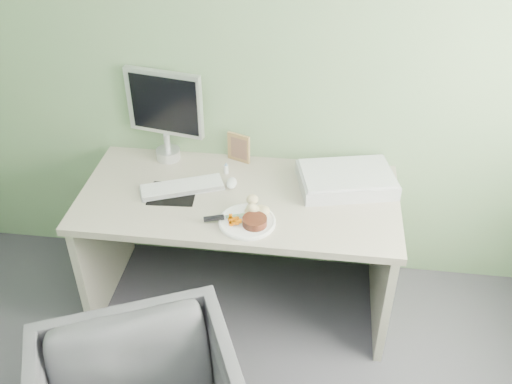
# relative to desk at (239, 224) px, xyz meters

# --- Properties ---
(wall_back) EXTENTS (3.50, 0.00, 3.50)m
(wall_back) POSITION_rel_desk_xyz_m (0.00, 0.38, 0.80)
(wall_back) COLOR #66845D
(wall_back) RESTS_ON floor
(desk) EXTENTS (1.60, 0.75, 0.73)m
(desk) POSITION_rel_desk_xyz_m (0.00, 0.00, 0.00)
(desk) COLOR #B2AB95
(desk) RESTS_ON floor
(plate) EXTENTS (0.27, 0.27, 0.01)m
(plate) POSITION_rel_desk_xyz_m (0.07, -0.21, 0.19)
(plate) COLOR white
(plate) RESTS_ON desk
(steak) EXTENTS (0.13, 0.13, 0.04)m
(steak) POSITION_rel_desk_xyz_m (0.11, -0.24, 0.22)
(steak) COLOR black
(steak) RESTS_ON plate
(potato_pile) EXTENTS (0.14, 0.12, 0.06)m
(potato_pile) POSITION_rel_desk_xyz_m (0.10, -0.16, 0.23)
(potato_pile) COLOR #A28D4E
(potato_pile) RESTS_ON plate
(carrot_heap) EXTENTS (0.07, 0.07, 0.04)m
(carrot_heap) POSITION_rel_desk_xyz_m (0.02, -0.23, 0.22)
(carrot_heap) COLOR orange
(carrot_heap) RESTS_ON plate
(steak_knife) EXTENTS (0.24, 0.10, 0.02)m
(steak_knife) POSITION_rel_desk_xyz_m (-0.04, -0.22, 0.21)
(steak_knife) COLOR silver
(steak_knife) RESTS_ON plate
(mousepad) EXTENTS (0.25, 0.22, 0.00)m
(mousepad) POSITION_rel_desk_xyz_m (-0.33, -0.03, 0.18)
(mousepad) COLOR black
(mousepad) RESTS_ON desk
(keyboard) EXTENTS (0.43, 0.27, 0.02)m
(keyboard) POSITION_rel_desk_xyz_m (-0.29, 0.02, 0.20)
(keyboard) COLOR white
(keyboard) RESTS_ON desk
(computer_mouse) EXTENTS (0.06, 0.10, 0.03)m
(computer_mouse) POSITION_rel_desk_xyz_m (-0.05, 0.08, 0.20)
(computer_mouse) COLOR white
(computer_mouse) RESTS_ON desk
(photo_frame) EXTENTS (0.13, 0.06, 0.16)m
(photo_frame) POSITION_rel_desk_xyz_m (-0.05, 0.32, 0.26)
(photo_frame) COLOR olive
(photo_frame) RESTS_ON desk
(eyedrop_bottle) EXTENTS (0.02, 0.02, 0.07)m
(eyedrop_bottle) POSITION_rel_desk_xyz_m (-0.10, 0.19, 0.21)
(eyedrop_bottle) COLOR white
(eyedrop_bottle) RESTS_ON desk
(scanner) EXTENTS (0.53, 0.42, 0.07)m
(scanner) POSITION_rel_desk_xyz_m (0.53, 0.15, 0.22)
(scanner) COLOR silver
(scanner) RESTS_ON desk
(monitor) EXTENTS (0.42, 0.15, 0.50)m
(monitor) POSITION_rel_desk_xyz_m (-0.44, 0.31, 0.47)
(monitor) COLOR silver
(monitor) RESTS_ON desk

